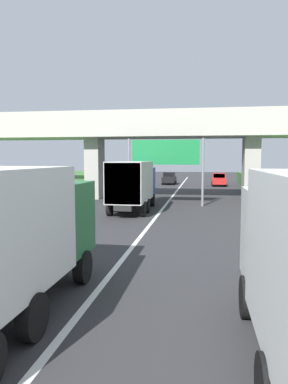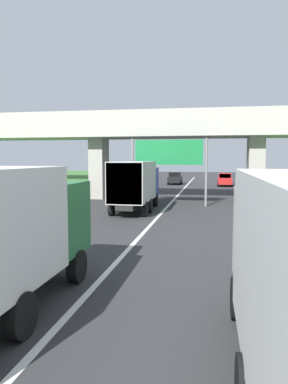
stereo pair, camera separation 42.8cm
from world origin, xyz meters
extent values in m
cube|color=white|center=(0.00, 26.05, 0.00)|extent=(0.20, 92.10, 0.01)
cube|color=#ADA89E|center=(0.00, 32.56, 6.02)|extent=(40.00, 4.80, 1.10)
cube|color=#ADA89E|center=(0.00, 30.34, 7.12)|extent=(40.00, 0.36, 1.10)
cube|color=#ADA89E|center=(0.00, 34.78, 7.12)|extent=(40.00, 0.36, 1.10)
cube|color=#9F9A91|center=(-6.91, 32.56, 2.73)|extent=(1.30, 2.20, 5.47)
cube|color=#9F9A91|center=(6.91, 32.56, 2.73)|extent=(1.30, 2.20, 5.47)
cylinder|color=slate|center=(-2.85, 28.33, 2.58)|extent=(0.18, 0.18, 5.17)
cylinder|color=slate|center=(2.85, 28.33, 2.58)|extent=(0.18, 0.18, 5.17)
cube|color=#167238|center=(0.00, 28.33, 4.12)|extent=(5.20, 0.12, 1.90)
cube|color=white|center=(0.00, 28.31, 4.12)|extent=(4.89, 0.01, 1.67)
cylinder|color=slate|center=(-7.40, 18.55, 1.10)|extent=(0.08, 0.08, 2.20)
cube|color=white|center=(-7.40, 18.54, 1.85)|extent=(0.60, 0.03, 0.76)
cube|color=black|center=(-7.40, 18.52, 1.85)|extent=(0.50, 0.01, 0.12)
cube|color=black|center=(-1.89, 25.12, 0.66)|extent=(1.10, 7.30, 0.36)
cube|color=#233D9E|center=(-1.89, 27.72, 1.89)|extent=(2.10, 2.10, 2.10)
cube|color=#2D3842|center=(-1.89, 28.74, 2.19)|extent=(1.89, 0.06, 0.90)
cube|color=#B7B7B2|center=(-1.89, 24.07, 2.14)|extent=(2.30, 5.20, 2.60)
cube|color=gray|center=(-1.89, 21.49, 2.14)|extent=(2.21, 0.04, 2.50)
cylinder|color=black|center=(-2.86, 27.72, 0.48)|extent=(0.30, 0.96, 0.96)
cylinder|color=black|center=(-0.92, 27.72, 0.48)|extent=(0.30, 0.96, 0.96)
cylinder|color=black|center=(-2.96, 22.64, 0.48)|extent=(0.30, 0.96, 0.96)
cylinder|color=black|center=(-0.82, 22.64, 0.48)|extent=(0.30, 0.96, 0.96)
cylinder|color=black|center=(-2.96, 24.33, 0.48)|extent=(0.30, 0.96, 0.96)
cylinder|color=black|center=(-0.82, 24.33, 0.48)|extent=(0.30, 0.96, 0.96)
cube|color=#236B38|center=(-1.58, 10.36, 1.89)|extent=(2.10, 2.10, 2.10)
cube|color=#2D3842|center=(-1.58, 11.38, 2.19)|extent=(1.89, 0.06, 0.90)
cylinder|color=black|center=(-2.55, 10.36, 0.48)|extent=(0.30, 0.96, 0.96)
cylinder|color=black|center=(-0.61, 10.36, 0.48)|extent=(0.30, 0.96, 0.96)
cylinder|color=black|center=(-0.51, 6.97, 0.48)|extent=(0.30, 0.96, 0.96)
cube|color=silver|center=(4.84, 8.73, 1.89)|extent=(2.10, 2.10, 2.10)
cube|color=#2D3842|center=(4.84, 9.75, 2.19)|extent=(1.89, 0.06, 0.90)
cylinder|color=black|center=(3.87, 8.73, 0.48)|extent=(0.30, 0.96, 0.96)
cube|color=red|center=(4.99, 49.62, 0.70)|extent=(1.76, 4.10, 0.76)
cube|color=red|center=(4.99, 49.47, 1.40)|extent=(1.56, 1.90, 0.64)
cube|color=#2D3842|center=(4.99, 48.55, 1.40)|extent=(1.44, 0.06, 0.54)
cylinder|color=black|center=(4.17, 50.89, 0.32)|extent=(0.22, 0.64, 0.64)
cylinder|color=black|center=(5.81, 50.89, 0.32)|extent=(0.22, 0.64, 0.64)
cylinder|color=black|center=(4.17, 48.35, 0.32)|extent=(0.22, 0.64, 0.64)
cylinder|color=black|center=(5.81, 48.35, 0.32)|extent=(0.22, 0.64, 0.64)
cube|color=black|center=(-1.80, 51.82, 0.70)|extent=(1.76, 4.10, 0.76)
cube|color=black|center=(-1.80, 51.67, 1.40)|extent=(1.56, 1.90, 0.64)
cube|color=#2D3842|center=(-1.80, 50.75, 1.40)|extent=(1.44, 0.06, 0.54)
cylinder|color=black|center=(-2.62, 53.09, 0.32)|extent=(0.22, 0.64, 0.64)
cylinder|color=black|center=(-0.98, 53.09, 0.32)|extent=(0.22, 0.64, 0.64)
cylinder|color=black|center=(-2.62, 50.55, 0.32)|extent=(0.22, 0.64, 0.64)
cylinder|color=black|center=(-0.98, 50.55, 0.32)|extent=(0.22, 0.64, 0.64)
cylinder|color=orange|center=(6.56, 19.39, 0.45)|extent=(0.56, 0.56, 0.90)
cylinder|color=white|center=(6.56, 19.39, 0.52)|extent=(0.57, 0.57, 0.12)
cylinder|color=orange|center=(6.59, 23.00, 0.45)|extent=(0.56, 0.56, 0.90)
cylinder|color=white|center=(6.59, 23.00, 0.52)|extent=(0.57, 0.57, 0.12)
camera|label=1|loc=(2.80, 0.40, 3.63)|focal=34.03mm
camera|label=2|loc=(3.22, 0.48, 3.63)|focal=34.03mm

